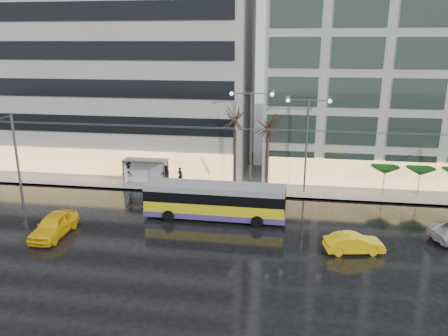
% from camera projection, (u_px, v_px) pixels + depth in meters
% --- Properties ---
extents(ground, '(140.00, 140.00, 0.00)m').
position_uv_depth(ground, '(208.00, 238.00, 31.13)').
color(ground, black).
rests_on(ground, ground).
extents(sidewalk, '(80.00, 10.00, 0.15)m').
position_uv_depth(sidewalk, '(253.00, 179.00, 44.10)').
color(sidewalk, gray).
rests_on(sidewalk, ground).
extents(kerb, '(80.00, 0.10, 0.15)m').
position_uv_depth(kerb, '(248.00, 196.00, 39.41)').
color(kerb, slate).
rests_on(kerb, ground).
extents(building_left, '(34.00, 14.00, 22.00)m').
position_uv_depth(building_left, '(97.00, 63.00, 48.38)').
color(building_left, '#A2A09B').
rests_on(building_left, sidewalk).
extents(building_right, '(32.00, 14.00, 25.00)m').
position_uv_depth(building_right, '(432.00, 50.00, 42.83)').
color(building_right, '#A2A09B').
rests_on(building_right, sidewalk).
extents(trolleybus, '(11.03, 4.35, 5.10)m').
position_uv_depth(trolleybus, '(215.00, 202.00, 34.14)').
color(trolleybus, yellow).
rests_on(trolleybus, ground).
extents(catenary, '(42.24, 5.12, 7.00)m').
position_uv_depth(catenary, '(236.00, 153.00, 37.33)').
color(catenary, '#595B60').
rests_on(catenary, ground).
extents(bus_shelter, '(4.20, 1.60, 2.51)m').
position_uv_depth(bus_shelter, '(143.00, 166.00, 41.95)').
color(bus_shelter, '#595B60').
rests_on(bus_shelter, sidewalk).
extents(street_lamp_near, '(3.96, 0.36, 9.03)m').
position_uv_depth(street_lamp_near, '(251.00, 128.00, 39.41)').
color(street_lamp_near, '#595B60').
rests_on(street_lamp_near, sidewalk).
extents(street_lamp_far, '(3.96, 0.36, 8.53)m').
position_uv_depth(street_lamp_far, '(307.00, 132.00, 38.75)').
color(street_lamp_far, '#595B60').
rests_on(street_lamp_far, sidewalk).
extents(tree_a, '(3.20, 3.20, 8.40)m').
position_uv_depth(tree_a, '(235.00, 115.00, 39.51)').
color(tree_a, black).
rests_on(tree_a, sidewalk).
extents(tree_b, '(3.20, 3.20, 7.70)m').
position_uv_depth(tree_b, '(268.00, 123.00, 39.45)').
color(tree_b, black).
rests_on(tree_b, sidewalk).
extents(parasol_a, '(2.50, 2.50, 2.65)m').
position_uv_depth(parasol_a, '(385.00, 170.00, 38.83)').
color(parasol_a, '#595B60').
rests_on(parasol_a, sidewalk).
extents(parasol_b, '(2.50, 2.50, 2.65)m').
position_uv_depth(parasol_b, '(420.00, 172.00, 38.40)').
color(parasol_b, '#595B60').
rests_on(parasol_b, sidewalk).
extents(taxi_a, '(1.89, 4.69, 1.60)m').
position_uv_depth(taxi_a, '(54.00, 225.00, 31.31)').
color(taxi_a, yellow).
rests_on(taxi_a, ground).
extents(taxi_b, '(4.08, 2.08, 1.28)m').
position_uv_depth(taxi_b, '(354.00, 243.00, 28.86)').
color(taxi_b, yellow).
rests_on(taxi_b, ground).
extents(pedestrian_a, '(1.23, 1.24, 2.19)m').
position_uv_depth(pedestrian_a, '(180.00, 169.00, 42.17)').
color(pedestrian_a, black).
rests_on(pedestrian_a, sidewalk).
extents(pedestrian_b, '(0.91, 0.72, 1.81)m').
position_uv_depth(pedestrian_b, '(166.00, 174.00, 42.35)').
color(pedestrian_b, black).
rests_on(pedestrian_b, sidewalk).
extents(pedestrian_c, '(1.14, 0.82, 2.11)m').
position_uv_depth(pedestrian_c, '(127.00, 171.00, 42.65)').
color(pedestrian_c, black).
rests_on(pedestrian_c, sidewalk).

